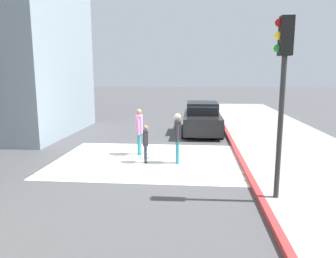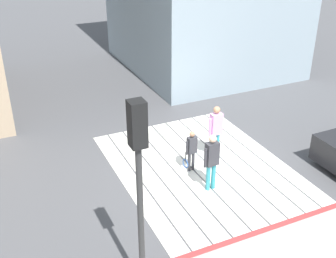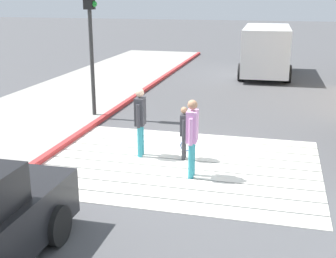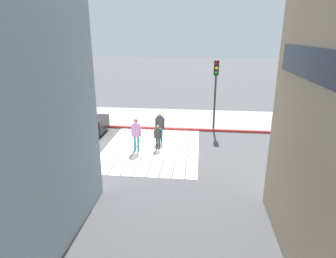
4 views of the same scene
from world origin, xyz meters
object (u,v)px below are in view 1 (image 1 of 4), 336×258
Objects in this scene: car_parked_near_curb at (202,119)px; pedestrian_adult_lead at (177,135)px; pedestrian_child_with_racket at (145,142)px; traffic_light_corner at (283,73)px; pedestrian_adult_trailing at (139,128)px.

pedestrian_adult_lead reaches higher than car_parked_near_curb.
pedestrian_adult_lead is at bearing -177.30° from pedestrian_child_with_racket.
traffic_light_corner is 6.02m from pedestrian_adult_trailing.
traffic_light_corner is (-1.58, 8.65, 2.30)m from car_parked_near_curb.
pedestrian_adult_trailing is (1.48, -1.00, 0.02)m from pedestrian_adult_lead.
pedestrian_child_with_racket is at bearing 110.82° from pedestrian_adult_trailing.
pedestrian_child_with_racket is at bearing 70.51° from car_parked_near_curb.
car_parked_near_curb is 9.09m from traffic_light_corner.
pedestrian_adult_trailing is at bearing 62.50° from car_parked_near_curb.
traffic_light_corner is 3.24× the size of pedestrian_child_with_racket.
traffic_light_corner is 2.48× the size of pedestrian_adult_lead.
car_parked_near_curb is at bearing -109.49° from pedestrian_child_with_racket.
traffic_light_corner reaches higher than pedestrian_adult_trailing.
traffic_light_corner is at bearing 140.21° from pedestrian_child_with_racket.
pedestrian_adult_trailing reaches higher than car_parked_near_curb.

